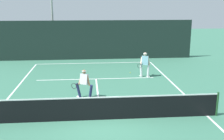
{
  "coord_description": "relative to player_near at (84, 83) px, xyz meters",
  "views": [
    {
      "loc": [
        -0.47,
        -10.66,
        4.82
      ],
      "look_at": [
        0.89,
        4.68,
        1.0
      ],
      "focal_mm": 43.6,
      "sensor_mm": 36.0,
      "label": 1
    }
  ],
  "objects": [
    {
      "name": "tennis_net",
      "position": [
        0.71,
        -2.73,
        -0.31
      ],
      "size": [
        10.24,
        0.09,
        1.08
      ],
      "color": "#1E4723",
      "rests_on": "ground_plane"
    },
    {
      "name": "player_far",
      "position": [
        3.96,
        3.88,
        0.08
      ],
      "size": [
        0.95,
        0.9,
        1.66
      ],
      "rotation": [
        0.0,
        0.0,
        2.86
      ],
      "color": "silver",
      "rests_on": "ground_plane"
    },
    {
      "name": "light_pole",
      "position": [
        -2.88,
        11.65,
        4.06
      ],
      "size": [
        0.55,
        0.44,
        8.07
      ],
      "color": "#9EA39E",
      "rests_on": "ground_plane"
    },
    {
      "name": "player_near",
      "position": [
        0.0,
        0.0,
        0.0
      ],
      "size": [
        1.1,
        0.79,
        1.53
      ],
      "rotation": [
        0.0,
        0.0,
        2.67
      ],
      "color": "#1E234C",
      "rests_on": "ground_plane"
    },
    {
      "name": "court_line_service",
      "position": [
        0.71,
        3.65,
        -0.83
      ],
      "size": [
        7.61,
        0.1,
        0.01
      ],
      "primitive_type": "cube",
      "color": "white",
      "rests_on": "ground_plane"
    },
    {
      "name": "back_fence_windscreen",
      "position": [
        0.71,
        10.07,
        0.85
      ],
      "size": [
        17.29,
        0.12,
        3.37
      ],
      "primitive_type": "cube",
      "color": "#1B2C27",
      "rests_on": "ground_plane"
    },
    {
      "name": "court_line_baseline_far",
      "position": [
        0.71,
        8.45,
        -0.83
      ],
      "size": [
        9.34,
        0.1,
        0.01
      ],
      "primitive_type": "cube",
      "color": "white",
      "rests_on": "ground_plane"
    },
    {
      "name": "tennis_ball",
      "position": [
        3.16,
        4.95,
        -0.8
      ],
      "size": [
        0.07,
        0.07,
        0.07
      ],
      "primitive_type": "sphere",
      "color": "#D1E033",
      "rests_on": "ground_plane"
    },
    {
      "name": "ground_plane",
      "position": [
        0.71,
        -2.73,
        -0.83
      ],
      "size": [
        80.0,
        80.0,
        0.0
      ],
      "primitive_type": "plane",
      "color": "#377058"
    },
    {
      "name": "court_line_sideline_right",
      "position": [
        5.38,
        -2.73,
        -0.83
      ],
      "size": [
        0.1,
        22.35,
        0.01
      ],
      "primitive_type": "cube",
      "color": "white",
      "rests_on": "ground_plane"
    },
    {
      "name": "court_line_centre",
      "position": [
        0.71,
        0.47,
        -0.83
      ],
      "size": [
        0.1,
        6.4,
        0.01
      ],
      "primitive_type": "cube",
      "color": "white",
      "rests_on": "ground_plane"
    }
  ]
}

